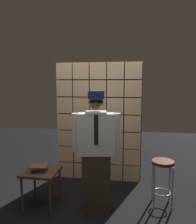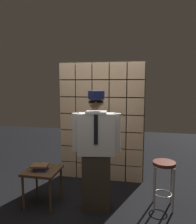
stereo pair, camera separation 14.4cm
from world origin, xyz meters
The scene contains 6 objects.
ground_plane centered at (0.00, 0.00, 0.00)m, with size 12.00×12.00×0.00m.
glass_block_wall centered at (0.00, 1.37, 1.15)m, with size 1.68×0.10×2.35m.
standing_person centered at (0.14, 0.27, 0.94)m, with size 0.73×0.35×1.81m.
bar_stool centered at (1.14, 0.54, 0.55)m, with size 0.34×0.34×0.73m.
side_table centered at (-0.72, 0.25, 0.50)m, with size 0.52×0.52×0.57m.
book_stack centered at (-0.73, 0.21, 0.63)m, with size 0.28×0.23×0.09m.
Camera 2 is at (0.81, -2.85, 1.91)m, focal length 35.57 mm.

